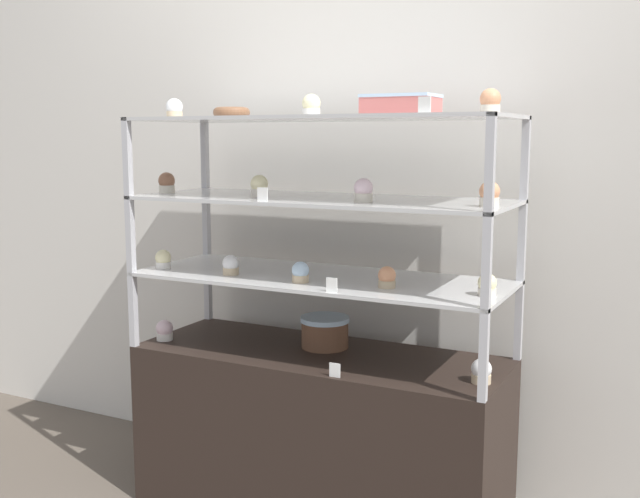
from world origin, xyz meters
TOP-DOWN VIEW (x-y plane):
  - back_wall at (0.00, 0.38)m, footprint 8.00×0.05m
  - display_base at (0.00, 0.00)m, footprint 1.27×0.48m
  - display_riser_lower at (0.00, 0.00)m, footprint 1.27×0.48m
  - display_riser_middle at (0.00, 0.00)m, footprint 1.27×0.48m
  - display_riser_upper at (0.00, 0.00)m, footprint 1.27×0.48m
  - layer_cake_centerpiece at (-0.01, 0.07)m, footprint 0.17×0.17m
  - sheet_cake_frosted at (0.27, 0.02)m, footprint 0.23×0.16m
  - cupcake_0 at (-0.58, -0.11)m, footprint 0.06×0.06m
  - cupcake_1 at (0.58, -0.07)m, footprint 0.06×0.06m
  - price_tag_0 at (0.16, -0.22)m, footprint 0.04×0.00m
  - cupcake_2 at (-0.57, -0.12)m, footprint 0.06×0.06m
  - cupcake_3 at (-0.29, -0.11)m, footprint 0.06×0.06m
  - cupcake_4 at (-0.01, -0.12)m, footprint 0.06×0.06m
  - cupcake_5 at (0.27, -0.08)m, footprint 0.06×0.06m
  - cupcake_6 at (0.59, -0.06)m, footprint 0.06×0.06m
  - price_tag_1 at (0.15, -0.22)m, footprint 0.04×0.00m
  - cupcake_7 at (-0.59, -0.06)m, footprint 0.06×0.06m
  - cupcake_8 at (-0.19, -0.07)m, footprint 0.06×0.06m
  - cupcake_9 at (0.20, -0.10)m, footprint 0.06×0.06m
  - cupcake_10 at (0.59, -0.08)m, footprint 0.06×0.06m
  - price_tag_2 at (-0.09, -0.22)m, footprint 0.04×0.00m
  - cupcake_11 at (-0.56, -0.04)m, footprint 0.06×0.06m
  - cupcake_12 at (-0.00, -0.06)m, footprint 0.06×0.06m
  - cupcake_13 at (0.58, -0.08)m, footprint 0.06×0.06m
  - price_tag_3 at (0.43, -0.22)m, footprint 0.04×0.00m
  - donut_glazed at (-0.36, 0.02)m, footprint 0.13×0.13m

SIDE VIEW (x-z plane):
  - display_base at x=0.00m, z-range 0.00..0.58m
  - price_tag_0 at x=0.16m, z-range 0.58..0.62m
  - cupcake_0 at x=-0.58m, z-range 0.58..0.65m
  - cupcake_1 at x=0.58m, z-range 0.58..0.65m
  - layer_cake_centerpiece at x=-0.01m, z-range 0.58..0.69m
  - display_riser_lower at x=0.00m, z-range 0.70..0.96m
  - price_tag_1 at x=0.15m, z-range 0.85..0.89m
  - cupcake_2 at x=-0.57m, z-range 0.85..0.91m
  - cupcake_3 at x=-0.29m, z-range 0.85..0.91m
  - cupcake_4 at x=-0.01m, z-range 0.85..0.91m
  - cupcake_5 at x=0.27m, z-range 0.85..0.91m
  - cupcake_6 at x=0.59m, z-range 0.85..0.91m
  - display_riser_middle at x=0.00m, z-range 0.96..1.23m
  - price_tag_2 at x=-0.09m, z-range 1.11..1.16m
  - cupcake_7 at x=-0.59m, z-range 1.11..1.19m
  - cupcake_8 at x=-0.19m, z-range 1.11..1.19m
  - cupcake_9 at x=0.20m, z-range 1.11..1.19m
  - cupcake_10 at x=0.59m, z-range 1.11..1.19m
  - back_wall at x=0.00m, z-range 0.00..2.60m
  - display_riser_upper at x=0.00m, z-range 1.23..1.50m
  - donut_glazed at x=-0.36m, z-range 1.38..1.42m
  - price_tag_3 at x=0.43m, z-range 1.38..1.43m
  - cupcake_11 at x=-0.56m, z-range 1.38..1.45m
  - cupcake_12 at x=0.00m, z-range 1.38..1.45m
  - cupcake_13 at x=0.58m, z-range 1.38..1.45m
  - sheet_cake_frosted at x=0.27m, z-range 1.38..1.45m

